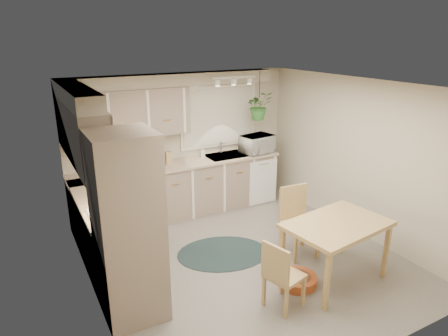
{
  "coord_description": "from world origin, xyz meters",
  "views": [
    {
      "loc": [
        -2.59,
        -4.17,
        2.99
      ],
      "look_at": [
        -0.03,
        0.55,
        1.19
      ],
      "focal_mm": 32.0,
      "sensor_mm": 36.0,
      "label": 1
    }
  ],
  "objects_px": {
    "pet_bed": "(297,280)",
    "microwave": "(257,142)",
    "braided_rug": "(223,253)",
    "chair_back": "(300,223)",
    "dining_table": "(335,251)",
    "chair_left": "(285,274)"
  },
  "relations": [
    {
      "from": "braided_rug",
      "to": "pet_bed",
      "type": "height_order",
      "value": "pet_bed"
    },
    {
      "from": "chair_left",
      "to": "pet_bed",
      "type": "height_order",
      "value": "chair_left"
    },
    {
      "from": "dining_table",
      "to": "braided_rug",
      "type": "bearing_deg",
      "value": 128.07
    },
    {
      "from": "chair_left",
      "to": "chair_back",
      "type": "bearing_deg",
      "value": 117.98
    },
    {
      "from": "dining_table",
      "to": "pet_bed",
      "type": "bearing_deg",
      "value": 166.34
    },
    {
      "from": "dining_table",
      "to": "braided_rug",
      "type": "xyz_separation_m",
      "value": [
        -0.95,
        1.22,
        -0.39
      ]
    },
    {
      "from": "chair_back",
      "to": "braided_rug",
      "type": "distance_m",
      "value": 1.19
    },
    {
      "from": "dining_table",
      "to": "chair_left",
      "type": "relative_size",
      "value": 1.5
    },
    {
      "from": "dining_table",
      "to": "braided_rug",
      "type": "height_order",
      "value": "dining_table"
    },
    {
      "from": "chair_back",
      "to": "chair_left",
      "type": "bearing_deg",
      "value": 47.25
    },
    {
      "from": "dining_table",
      "to": "chair_back",
      "type": "relative_size",
      "value": 1.28
    },
    {
      "from": "pet_bed",
      "to": "microwave",
      "type": "relative_size",
      "value": 0.85
    },
    {
      "from": "chair_left",
      "to": "braided_rug",
      "type": "bearing_deg",
      "value": 168.03
    },
    {
      "from": "chair_back",
      "to": "pet_bed",
      "type": "height_order",
      "value": "chair_back"
    },
    {
      "from": "chair_back",
      "to": "microwave",
      "type": "distance_m",
      "value": 2.12
    },
    {
      "from": "braided_rug",
      "to": "chair_back",
      "type": "bearing_deg",
      "value": -29.16
    },
    {
      "from": "dining_table",
      "to": "microwave",
      "type": "height_order",
      "value": "microwave"
    },
    {
      "from": "pet_bed",
      "to": "microwave",
      "type": "bearing_deg",
      "value": 68.29
    },
    {
      "from": "dining_table",
      "to": "pet_bed",
      "type": "height_order",
      "value": "dining_table"
    },
    {
      "from": "braided_rug",
      "to": "pet_bed",
      "type": "bearing_deg",
      "value": -66.72
    },
    {
      "from": "chair_left",
      "to": "microwave",
      "type": "height_order",
      "value": "microwave"
    },
    {
      "from": "dining_table",
      "to": "chair_left",
      "type": "xyz_separation_m",
      "value": [
        -0.88,
        -0.13,
        0.02
      ]
    }
  ]
}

